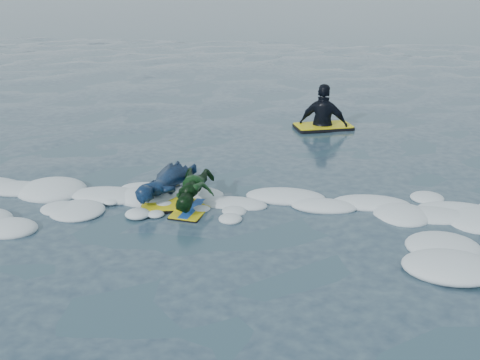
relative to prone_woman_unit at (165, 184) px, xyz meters
name	(u,v)px	position (x,y,z in m)	size (l,w,h in m)	color
ground	(218,245)	(1.10, -1.55, -0.21)	(120.00, 120.00, 0.00)	#1B2C42
foam_band	(231,214)	(1.10, -0.52, -0.21)	(12.00, 3.10, 0.30)	silver
prone_woman_unit	(165,184)	(0.00, 0.00, 0.00)	(0.86, 1.64, 0.41)	black
prone_child_unit	(195,192)	(0.54, -0.37, 0.04)	(0.60, 1.25, 0.48)	black
waiting_rider_unit	(323,126)	(2.31, 4.41, -0.15)	(1.37, 1.05, 1.83)	black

